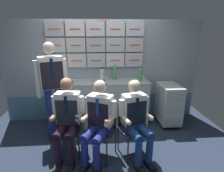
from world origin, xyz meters
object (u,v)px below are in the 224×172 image
(crew_member_left, at_px, (67,116))
(crew_member_right, at_px, (136,118))
(crew_member_center, at_px, (98,119))
(paper_cup_blue, at_px, (105,79))
(folding_chair_center, at_px, (103,124))
(folding_chair_left, at_px, (71,121))
(service_trolley, at_px, (168,103))
(crew_member_standing, at_px, (52,83))
(folding_chair_right, at_px, (131,123))
(water_bottle_clear, at_px, (102,75))
(snack_banana, at_px, (71,81))

(crew_member_left, distance_m, crew_member_right, 1.03)
(crew_member_center, bearing_deg, crew_member_right, 1.31)
(paper_cup_blue, bearing_deg, folding_chair_center, -94.83)
(crew_member_center, bearing_deg, crew_member_left, 164.77)
(folding_chair_left, bearing_deg, folding_chair_center, -15.24)
(service_trolley, relative_size, crew_member_standing, 0.49)
(folding_chair_right, relative_size, crew_member_standing, 0.48)
(service_trolley, distance_m, water_bottle_clear, 1.52)
(service_trolley, bearing_deg, crew_member_standing, -171.69)
(crew_member_left, relative_size, paper_cup_blue, 15.32)
(folding_chair_left, relative_size, folding_chair_center, 1.00)
(crew_member_center, distance_m, crew_member_right, 0.56)
(water_bottle_clear, bearing_deg, crew_member_center, -94.25)
(crew_member_right, bearing_deg, service_trolley, 47.58)
(crew_member_standing, height_order, paper_cup_blue, crew_member_standing)
(service_trolley, height_order, water_bottle_clear, water_bottle_clear)
(service_trolley, bearing_deg, water_bottle_clear, 177.03)
(service_trolley, bearing_deg, paper_cup_blue, 174.40)
(paper_cup_blue, bearing_deg, folding_chair_right, -69.73)
(folding_chair_left, xyz_separation_m, folding_chair_right, (0.96, -0.12, 0.00))
(folding_chair_left, xyz_separation_m, crew_member_center, (0.45, -0.29, 0.17))
(folding_chair_center, height_order, crew_member_standing, crew_member_standing)
(folding_chair_left, relative_size, crew_member_standing, 0.48)
(folding_chair_left, relative_size, folding_chair_right, 1.00)
(crew_member_right, bearing_deg, crew_member_center, -178.69)
(paper_cup_blue, height_order, snack_banana, paper_cup_blue)
(folding_chair_left, xyz_separation_m, crew_member_left, (-0.02, -0.16, 0.18))
(folding_chair_left, bearing_deg, crew_member_right, -15.11)
(folding_chair_left, relative_size, crew_member_right, 0.67)
(folding_chair_left, height_order, folding_chair_center, same)
(service_trolley, relative_size, crew_member_center, 0.69)
(folding_chair_right, bearing_deg, service_trolley, 41.36)
(service_trolley, height_order, crew_member_left, crew_member_left)
(crew_member_standing, relative_size, water_bottle_clear, 6.23)
(crew_member_right, relative_size, paper_cup_blue, 15.04)
(folding_chair_center, relative_size, paper_cup_blue, 10.12)
(service_trolley, relative_size, crew_member_left, 0.69)
(folding_chair_center, bearing_deg, crew_member_left, -178.16)
(crew_member_center, distance_m, crew_member_standing, 1.11)
(service_trolley, bearing_deg, folding_chair_left, -159.29)
(service_trolley, relative_size, snack_banana, 5.01)
(folding_chair_right, bearing_deg, folding_chair_center, -177.14)
(crew_member_left, height_order, folding_chair_center, crew_member_left)
(folding_chair_center, bearing_deg, service_trolley, 31.71)
(crew_member_center, xyz_separation_m, crew_member_right, (0.56, 0.01, -0.01))
(folding_chair_right, bearing_deg, crew_member_center, -162.05)
(folding_chair_center, xyz_separation_m, paper_cup_blue, (0.08, 1.00, 0.48))
(folding_chair_center, relative_size, water_bottle_clear, 2.96)
(folding_chair_left, bearing_deg, crew_member_left, -96.78)
(crew_member_left, bearing_deg, service_trolley, 24.51)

